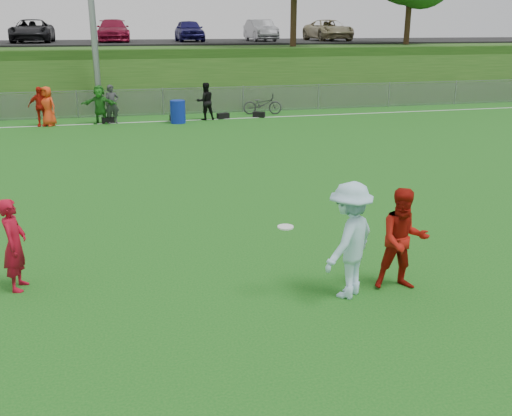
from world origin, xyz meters
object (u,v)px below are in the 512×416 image
object	(u,v)px
player_red_left	(14,245)
recycling_bin	(178,112)
frisbee	(286,227)
bicycle	(263,104)
player_blue	(349,240)
player_red_center	(403,240)

from	to	relation	value
player_red_left	recycling_bin	distance (m)	16.82
frisbee	player_red_left	bearing A→B (deg)	162.14
player_red_left	bicycle	xyz separation A→B (m)	(8.86, 17.81, -0.29)
player_blue	recycling_bin	xyz separation A→B (m)	(-0.69, 17.75, -0.45)
player_red_left	player_blue	bearing A→B (deg)	-98.96
recycling_bin	player_blue	bearing A→B (deg)	-87.76
player_red_center	bicycle	bearing A→B (deg)	93.13
player_red_left	recycling_bin	bearing A→B (deg)	-8.02
recycling_bin	player_red_center	bearing A→B (deg)	-84.66
recycling_bin	bicycle	xyz separation A→B (m)	(4.33, 1.61, -0.01)
player_red_center	frisbee	xyz separation A→B (m)	(-1.97, 0.17, 0.33)
player_red_center	player_blue	distance (m)	0.97
player_red_left	player_red_center	size ratio (longest dim) A/B	0.91
player_red_left	bicycle	distance (m)	19.89
player_red_left	player_red_center	bearing A→B (deg)	-96.25
player_blue	recycling_bin	distance (m)	17.77
player_red_left	frisbee	xyz separation A→B (m)	(4.22, -1.36, 0.41)
player_red_left	bicycle	bearing A→B (deg)	-18.84
player_blue	frisbee	bearing A→B (deg)	-50.61
player_blue	frisbee	size ratio (longest dim) A/B	7.39
player_red_center	bicycle	size ratio (longest dim) A/B	0.92
player_blue	frisbee	world-z (taller)	player_blue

